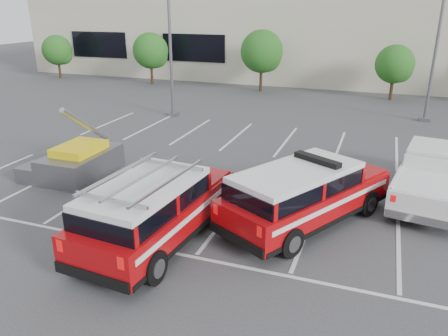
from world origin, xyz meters
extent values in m
plane|color=#3B3B3E|center=(0.00, 0.00, 0.00)|extent=(120.00, 120.00, 0.00)
cube|color=silver|center=(0.00, 4.50, 0.01)|extent=(23.00, 15.00, 0.01)
cube|color=beige|center=(0.00, 32.00, 4.00)|extent=(60.00, 15.00, 8.00)
cylinder|color=#3F2B19|center=(-25.00, 22.00, 0.76)|extent=(0.24, 0.24, 1.51)
sphere|color=#1C4F15|center=(-25.00, 22.00, 2.60)|extent=(2.77, 2.77, 2.77)
sphere|color=#1C4F15|center=(-24.60, 22.20, 2.18)|extent=(1.85, 1.85, 1.85)
cylinder|color=#3F2B19|center=(-15.00, 22.00, 0.84)|extent=(0.24, 0.24, 1.67)
sphere|color=#1C4F15|center=(-15.00, 22.00, 2.88)|extent=(3.07, 3.07, 3.07)
sphere|color=#1C4F15|center=(-14.60, 22.20, 2.42)|extent=(2.05, 2.05, 2.05)
cylinder|color=#3F2B19|center=(-5.00, 22.00, 0.92)|extent=(0.24, 0.24, 1.84)
sphere|color=#1C4F15|center=(-5.00, 22.00, 3.16)|extent=(3.37, 3.37, 3.37)
sphere|color=#1C4F15|center=(-4.60, 22.20, 2.65)|extent=(2.24, 2.24, 2.24)
cylinder|color=#3F2B19|center=(5.00, 22.00, 0.76)|extent=(0.24, 0.24, 1.51)
sphere|color=#1C4F15|center=(5.00, 22.00, 2.60)|extent=(2.77, 2.77, 2.77)
sphere|color=#1C4F15|center=(5.40, 22.20, 2.18)|extent=(1.85, 1.85, 1.85)
cube|color=#59595E|center=(-8.00, 12.00, 0.10)|extent=(0.60, 0.60, 0.20)
cylinder|color=#59595E|center=(-8.00, 12.00, 5.00)|extent=(0.18, 0.18, 10.00)
cube|color=#59595E|center=(7.00, 16.00, 0.10)|extent=(0.60, 0.60, 0.20)
cylinder|color=#59595E|center=(7.00, 16.00, 5.00)|extent=(0.18, 0.18, 10.00)
cube|color=#98070A|center=(2.53, 0.35, 0.85)|extent=(4.92, 6.44, 0.94)
cube|color=black|center=(2.26, -0.13, 1.56)|extent=(3.90, 4.79, 0.49)
cube|color=silver|center=(2.26, -0.13, 1.89)|extent=(3.82, 4.70, 0.18)
cube|color=black|center=(2.73, 0.70, 2.07)|extent=(1.59, 1.07, 0.17)
cube|color=silver|center=(6.43, 3.76, 0.79)|extent=(3.04, 6.30, 0.88)
cube|color=black|center=(6.52, 4.30, 1.46)|extent=(2.24, 2.42, 0.46)
cube|color=silver|center=(6.52, 4.30, 1.77)|extent=(2.19, 2.37, 0.17)
cube|color=#98070A|center=(-1.40, -2.33, 0.87)|extent=(2.79, 6.03, 0.96)
cube|color=black|center=(-1.45, -2.90, 1.61)|extent=(2.45, 4.18, 0.51)
cube|color=silver|center=(-1.45, -2.90, 1.95)|extent=(2.39, 4.10, 0.18)
cube|color=#A5A5A8|center=(-1.45, -2.90, 2.27)|extent=(2.48, 3.79, 0.07)
cube|color=#59595E|center=(-6.92, 1.32, 0.51)|extent=(2.05, 3.33, 1.02)
cube|color=yellow|center=(-6.92, 1.32, 1.15)|extent=(1.49, 2.04, 0.37)
cylinder|color=#A5A5A8|center=(-6.92, 1.88, 2.03)|extent=(0.23, 2.70, 1.98)
cube|color=#59595E|center=(-8.39, 0.21, 0.32)|extent=(0.93, 1.11, 0.65)
camera|label=1|loc=(4.41, -12.53, 6.68)|focal=35.00mm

